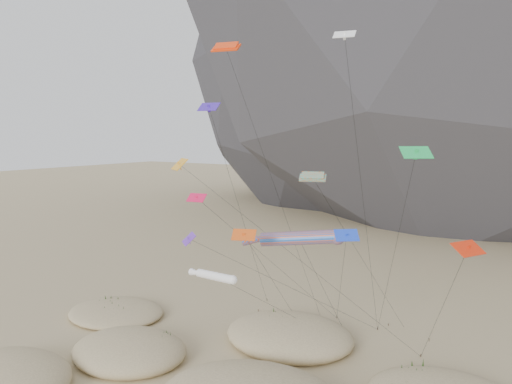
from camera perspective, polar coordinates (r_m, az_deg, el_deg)
dune_grass at (r=44.62m, az=-3.69°, el=-20.57°), size 43.25×29.59×1.44m
kite_stakes at (r=58.58m, az=9.82°, el=-14.53°), size 20.86×6.00×0.30m
rainbow_tube_kite at (r=42.75m, az=4.49°, el=-5.29°), size 8.75×12.87×13.40m
white_tube_kite at (r=43.93m, az=-4.88°, el=-9.56°), size 6.54×15.24×9.62m
orange_parafoil at (r=48.85m, az=-3.29°, el=15.78°), size 6.15×12.72×29.87m
multi_parafoil at (r=42.48m, az=6.68°, el=1.43°), size 4.96×16.44×18.09m
delta_kites at (r=43.24m, az=2.82°, el=0.63°), size 28.92×21.11×29.86m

